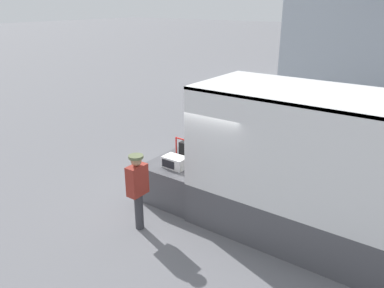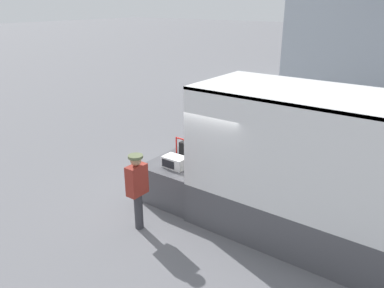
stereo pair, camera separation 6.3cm
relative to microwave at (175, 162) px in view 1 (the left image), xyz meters
The scene contains 5 objects.
ground_plane 1.35m from the microwave, 35.83° to the left, with size 160.00×160.00×0.00m, color slate.
tailgate_deck 0.77m from the microwave, 93.18° to the left, with size 1.45×2.01×0.91m, color #4C4C51.
microwave is the anchor object (origin of this frame).
portable_generator 0.82m from the microwave, 95.26° to the left, with size 0.65×0.53×0.50m.
worker_person 1.33m from the microwave, 86.80° to the right, with size 0.30×0.44×1.68m.
Camera 1 is at (4.29, -6.72, 4.53)m, focal length 35.00 mm.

